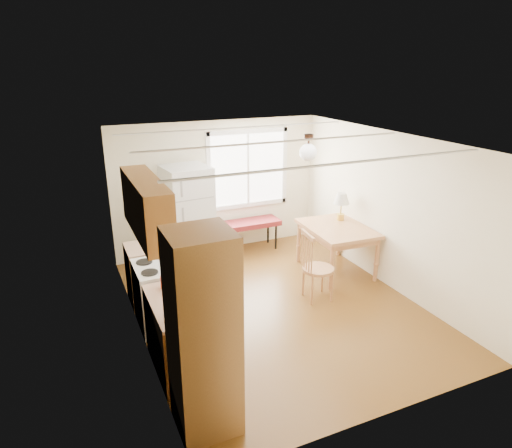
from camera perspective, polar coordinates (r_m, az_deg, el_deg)
room_shell at (r=6.50m, az=2.64°, el=-0.57°), size 4.60×5.60×2.62m
kitchen_run at (r=5.59m, az=-10.53°, el=-9.04°), size 0.65×3.40×2.20m
window_unit at (r=8.82m, az=-1.03°, el=6.89°), size 1.64×0.05×1.51m
pendant_light at (r=6.91m, az=6.54°, el=9.01°), size 0.26×0.26×0.40m
refrigerator at (r=8.08m, az=-8.49°, el=0.79°), size 0.83×0.83×1.83m
bench at (r=8.81m, az=-1.12°, el=-0.07°), size 1.28×0.47×0.59m
dining_table at (r=7.96m, az=10.09°, el=-1.06°), size 1.06×1.37×0.83m
chair at (r=6.98m, az=7.05°, el=-4.71°), size 0.49×0.49×1.10m
table_lamp at (r=8.17m, az=10.64°, el=2.89°), size 0.29×0.29×0.50m
coffee_maker at (r=5.08m, az=-9.30°, el=-9.85°), size 0.19×0.23×0.32m
kettle at (r=5.66m, az=-11.32°, el=-7.04°), size 0.11×0.11×0.21m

